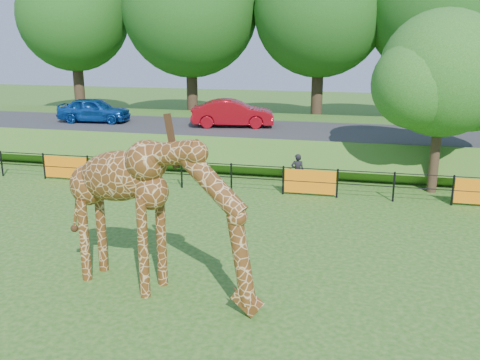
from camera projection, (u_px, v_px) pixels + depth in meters
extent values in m
plane|color=#215114|center=(154.00, 282.00, 13.05)|extent=(90.00, 90.00, 0.00)
cube|color=#215114|center=(266.00, 138.00, 27.45)|extent=(40.00, 9.00, 1.30)
cube|color=#2D2D2F|center=(261.00, 130.00, 25.85)|extent=(40.00, 5.00, 0.12)
imported|color=#1653B5|center=(94.00, 110.00, 27.51)|extent=(3.78, 1.74, 1.25)
imported|color=#AF0C17|center=(233.00, 113.00, 26.14)|extent=(4.19, 2.10, 1.32)
imported|color=black|center=(297.00, 171.00, 20.72)|extent=(0.52, 0.36, 1.39)
cylinder|color=#372318|center=(435.00, 151.00, 20.05)|extent=(0.36, 0.36, 3.20)
sphere|color=#205216|center=(443.00, 73.00, 19.29)|extent=(4.60, 4.60, 4.60)
sphere|color=#205216|center=(472.00, 85.00, 19.82)|extent=(3.45, 3.45, 3.45)
sphere|color=#205216|center=(417.00, 84.00, 18.93)|extent=(3.22, 3.22, 3.22)
cylinder|color=#372318|center=(79.00, 85.00, 36.06)|extent=(0.70, 0.70, 5.00)
sphere|color=#144B14|center=(73.00, 15.00, 34.86)|extent=(7.20, 7.20, 7.20)
cylinder|color=#372318|center=(192.00, 87.00, 34.35)|extent=(0.70, 0.70, 5.00)
sphere|color=#144B14|center=(190.00, 9.00, 33.07)|extent=(8.40, 8.40, 8.40)
cylinder|color=#372318|center=(317.00, 90.00, 32.64)|extent=(0.70, 0.70, 5.00)
sphere|color=#144B14|center=(320.00, 10.00, 31.41)|extent=(7.80, 7.80, 7.80)
cylinder|color=#372318|center=(438.00, 93.00, 31.15)|extent=(0.70, 0.70, 5.00)
sphere|color=#144B14|center=(446.00, 4.00, 29.84)|extent=(8.80, 8.80, 8.80)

